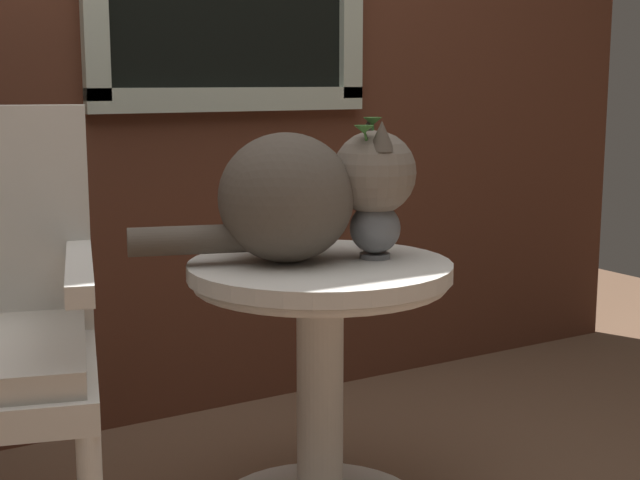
{
  "coord_description": "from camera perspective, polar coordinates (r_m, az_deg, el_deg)",
  "views": [
    {
      "loc": [
        -0.82,
        -1.63,
        1.01
      ],
      "look_at": [
        0.22,
        0.08,
        0.66
      ],
      "focal_mm": 51.68,
      "sensor_mm": 36.0,
      "label": 1
    }
  ],
  "objects": [
    {
      "name": "cat",
      "position": [
        2.03,
        -1.07,
        2.93
      ],
      "size": [
        0.63,
        0.36,
        0.31
      ],
      "color": "brown",
      "rests_on": "wicker_side_table"
    },
    {
      "name": "wicker_side_table",
      "position": [
        2.09,
        -0.0,
        -6.88
      ],
      "size": [
        0.59,
        0.59,
        0.61
      ],
      "color": "silver",
      "rests_on": "ground_plane"
    },
    {
      "name": "pewter_vase_with_ivy",
      "position": [
        2.08,
        3.42,
        1.38
      ],
      "size": [
        0.13,
        0.12,
        0.32
      ],
      "color": "slate",
      "rests_on": "wicker_side_table"
    }
  ]
}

